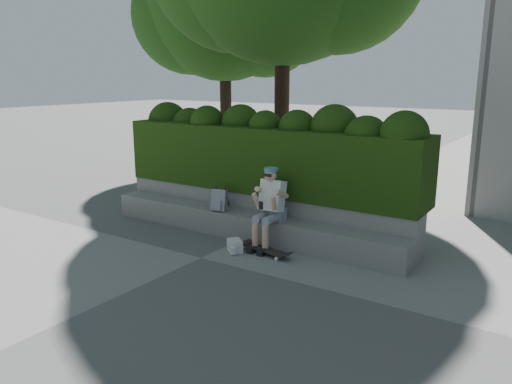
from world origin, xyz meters
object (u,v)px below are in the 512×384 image
Objects in this scene: backpack_plaid at (219,200)px; skateboard at (266,250)px; backpack_ground at (235,246)px; person at (270,204)px.

skateboard is at bearing -34.55° from backpack_plaid.
backpack_ground is at bearing -153.60° from skateboard.
skateboard is at bearing -67.67° from person.
person is at bearing 121.68° from skateboard.
person reaches higher than skateboard.
person is 0.78m from skateboard.
backpack_ground is (-0.52, -0.16, 0.02)m from skateboard.
skateboard is 2.95× the size of backpack_ground.
backpack_ground is (-0.38, -0.51, -0.65)m from person.
skateboard is at bearing 57.85° from backpack_ground.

